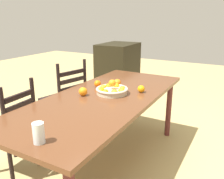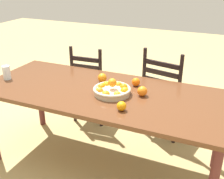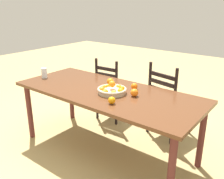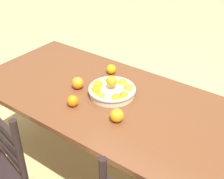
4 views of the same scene
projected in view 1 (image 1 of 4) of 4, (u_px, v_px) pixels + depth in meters
name	position (u px, v px, depth m)	size (l,w,h in m)	color
ground_plane	(105.00, 166.00, 2.38)	(12.00, 12.00, 0.00)	tan
dining_table	(104.00, 104.00, 2.19)	(2.03, 0.86, 0.73)	brown
chair_near_window	(66.00, 99.00, 2.90)	(0.52, 0.52, 0.93)	black
chair_by_cabinet	(13.00, 130.00, 2.18)	(0.41, 0.41, 0.89)	black
cabinet	(118.00, 73.00, 4.06)	(0.72, 0.52, 0.99)	black
fruit_bowl	(112.00, 90.00, 2.22)	(0.30, 0.30, 0.13)	beige
orange_loose_0	(141.00, 89.00, 2.26)	(0.07, 0.07, 0.07)	orange
orange_loose_1	(117.00, 83.00, 2.44)	(0.08, 0.08, 0.08)	orange
orange_loose_2	(83.00, 92.00, 2.16)	(0.08, 0.08, 0.08)	orange
orange_loose_3	(98.00, 84.00, 2.43)	(0.07, 0.07, 0.07)	orange
drinking_glass	(39.00, 133.00, 1.35)	(0.07, 0.07, 0.12)	silver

